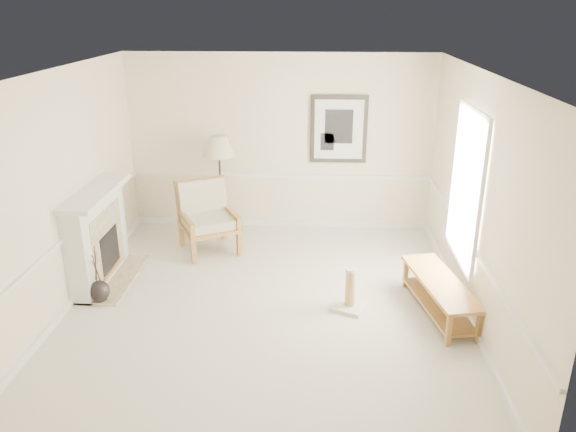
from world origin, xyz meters
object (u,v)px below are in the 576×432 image
object	(u,v)px
floor_vase	(99,291)
scratching_post	(350,296)
armchair	(206,213)
bench	(440,291)
floor_lamp	(219,149)

from	to	relation	value
floor_vase	scratching_post	size ratio (longest dim) A/B	1.44
armchair	scratching_post	distance (m)	2.80
bench	floor_lamp	bearing A→B (deg)	141.57
armchair	floor_lamp	xyz separation A→B (m)	(0.12, 0.67, 0.86)
armchair	bench	xyz separation A→B (m)	(3.23, -1.80, -0.28)
scratching_post	armchair	bearing A→B (deg)	140.53
bench	scratching_post	size ratio (longest dim) A/B	2.93
armchair	scratching_post	size ratio (longest dim) A/B	2.05
floor_vase	scratching_post	bearing A→B (deg)	0.16
floor_lamp	scratching_post	distance (m)	3.40
floor_lamp	bench	world-z (taller)	floor_lamp
floor_vase	bench	distance (m)	4.30
floor_vase	armchair	bearing A→B (deg)	58.76
scratching_post	bench	bearing A→B (deg)	-2.25
armchair	bench	bearing A→B (deg)	-56.66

